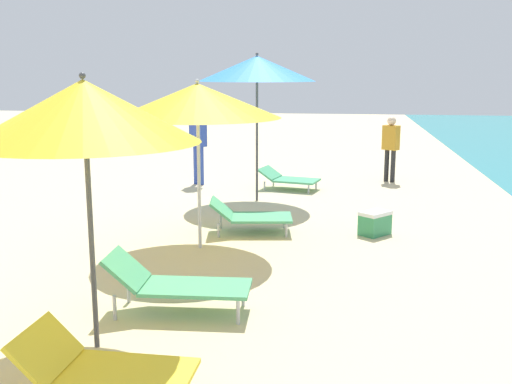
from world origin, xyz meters
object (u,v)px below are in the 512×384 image
object	(u,v)px
lounger_third_shoreside	(175,283)
lounger_fourth_shoreside	(249,215)
lounger_third_inland	(102,369)
umbrella_fourth	(197,101)
person_walking_near	(198,137)
lounger_farthest_shoreside	(288,178)
person_walking_far	(391,143)
umbrella_third	(84,112)
umbrella_farthest	(257,69)
cooler_box	(375,223)

from	to	relation	value
lounger_third_shoreside	lounger_fourth_shoreside	xyz separation A→B (m)	(0.27, 3.42, -0.05)
lounger_third_inland	lounger_fourth_shoreside	size ratio (longest dim) A/B	0.96
umbrella_fourth	person_walking_near	size ratio (longest dim) A/B	1.39
lounger_farthest_shoreside	person_walking_far	size ratio (longest dim) A/B	0.91
person_walking_near	umbrella_third	bearing A→B (deg)	-146.07
umbrella_third	lounger_fourth_shoreside	distance (m)	4.82
umbrella_farthest	lounger_third_shoreside	bearing A→B (deg)	-90.32
umbrella_fourth	umbrella_farthest	bearing A→B (deg)	84.16
lounger_third_inland	umbrella_farthest	bearing A→B (deg)	89.86
lounger_farthest_shoreside	person_walking_near	distance (m)	2.30
umbrella_fourth	person_walking_near	distance (m)	5.29
umbrella_farthest	cooler_box	xyz separation A→B (m)	(2.25, -2.33, -2.44)
lounger_farthest_shoreside	umbrella_fourth	bearing A→B (deg)	-87.22
lounger_farthest_shoreside	person_walking_near	xyz separation A→B (m)	(-2.11, 0.31, 0.85)
lounger_third_inland	lounger_farthest_shoreside	xyz separation A→B (m)	(0.61, 9.08, -0.06)
umbrella_third	lounger_third_shoreside	bearing A→B (deg)	60.42
lounger_fourth_shoreside	person_walking_near	world-z (taller)	person_walking_near
umbrella_third	person_walking_far	distance (m)	10.06
lounger_third_shoreside	lounger_fourth_shoreside	world-z (taller)	lounger_third_shoreside
lounger_third_inland	lounger_fourth_shoreside	bearing A→B (deg)	86.98
lounger_third_inland	lounger_fourth_shoreside	distance (m)	5.33
lounger_third_inland	cooler_box	size ratio (longest dim) A/B	2.32
person_walking_near	person_walking_far	xyz separation A→B (m)	(4.40, 0.99, -0.17)
person_walking_near	lounger_third_shoreside	bearing A→B (deg)	-141.35
lounger_third_shoreside	person_walking_far	bearing A→B (deg)	67.96
umbrella_third	person_walking_near	bearing A→B (deg)	97.03
lounger_third_inland	person_walking_far	distance (m)	10.79
lounger_fourth_shoreside	person_walking_near	distance (m)	4.53
lounger_fourth_shoreside	person_walking_near	bearing A→B (deg)	105.67
lounger_third_inland	person_walking_near	distance (m)	9.54
umbrella_fourth	cooler_box	world-z (taller)	umbrella_fourth
lounger_farthest_shoreside	cooler_box	bearing A→B (deg)	-51.05
umbrella_fourth	umbrella_farthest	distance (m)	3.50
lounger_third_shoreside	lounger_farthest_shoreside	distance (m)	7.20
lounger_third_shoreside	umbrella_fourth	distance (m)	3.08
umbrella_fourth	person_walking_far	world-z (taller)	umbrella_fourth
lounger_fourth_shoreside	lounger_farthest_shoreside	distance (m)	3.77
umbrella_fourth	cooler_box	bearing A→B (deg)	23.33
umbrella_fourth	person_walking_far	distance (m)	6.91
umbrella_third	lounger_third_shoreside	xyz separation A→B (m)	(0.52, 0.92, -1.89)
umbrella_fourth	person_walking_near	xyz separation A→B (m)	(-1.24, 5.03, -1.08)
lounger_fourth_shoreside	person_walking_near	size ratio (longest dim) A/B	0.79
lounger_third_inland	umbrella_farthest	xyz separation A→B (m)	(0.09, 7.81, 2.32)
lounger_third_shoreside	lounger_third_inland	distance (m)	1.90
umbrella_third	umbrella_farthest	size ratio (longest dim) A/B	0.88
umbrella_third	lounger_third_inland	xyz separation A→B (m)	(0.47, -0.98, -1.93)
lounger_third_inland	umbrella_farthest	size ratio (longest dim) A/B	0.46
lounger_third_shoreside	lounger_fourth_shoreside	size ratio (longest dim) A/B	1.13
lounger_third_inland	person_walking_near	bearing A→B (deg)	99.60
umbrella_farthest	lounger_farthest_shoreside	xyz separation A→B (m)	(0.52, 1.27, -2.38)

